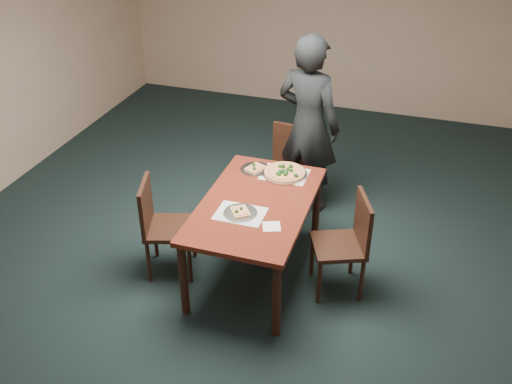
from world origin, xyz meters
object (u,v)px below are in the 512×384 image
(dining_table, at_px, (256,211))
(chair_far, at_px, (288,164))
(slice_plate_near, at_px, (240,212))
(chair_right, at_px, (348,239))
(pizza_pan, at_px, (285,172))
(chair_left, at_px, (160,222))
(slice_plate_far, at_px, (255,169))
(diner, at_px, (308,125))

(dining_table, distance_m, chair_far, 1.15)
(chair_far, height_order, slice_plate_near, chair_far)
(chair_far, xyz_separation_m, chair_right, (0.82, -1.11, 0.00))
(pizza_pan, height_order, slice_plate_near, pizza_pan)
(chair_left, height_order, slice_plate_far, chair_left)
(chair_right, bearing_deg, pizza_pan, -148.07)
(chair_right, height_order, diner, diner)
(chair_far, xyz_separation_m, diner, (0.16, 0.11, 0.42))
(slice_plate_far, bearing_deg, dining_table, -71.46)
(chair_left, bearing_deg, dining_table, -92.31)
(slice_plate_near, bearing_deg, dining_table, 71.82)
(slice_plate_far, bearing_deg, chair_right, -26.85)
(chair_far, distance_m, chair_left, 1.58)
(pizza_pan, xyz_separation_m, slice_plate_far, (-0.28, 0.00, -0.01))
(chair_far, height_order, pizza_pan, chair_far)
(pizza_pan, bearing_deg, slice_plate_far, 179.42)
(diner, xyz_separation_m, pizza_pan, (-0.04, -0.73, -0.16))
(dining_table, height_order, diner, diner)
(chair_left, xyz_separation_m, chair_right, (1.61, 0.25, 0.00))
(pizza_pan, height_order, slice_plate_far, pizza_pan)
(diner, bearing_deg, pizza_pan, 102.23)
(dining_table, relative_size, chair_left, 1.65)
(dining_table, relative_size, chair_right, 1.65)
(chair_left, xyz_separation_m, diner, (0.95, 1.48, 0.42))
(slice_plate_near, relative_size, slice_plate_far, 1.00)
(slice_plate_far, bearing_deg, slice_plate_near, -81.61)
(dining_table, height_order, chair_right, chair_right)
(chair_far, bearing_deg, dining_table, -84.99)
(diner, bearing_deg, slice_plate_far, 81.39)
(chair_far, distance_m, slice_plate_near, 1.38)
(chair_far, relative_size, slice_plate_near, 3.25)
(diner, relative_size, slice_plate_near, 6.65)
(chair_left, bearing_deg, chair_far, -47.51)
(chair_left, distance_m, slice_plate_near, 0.78)
(dining_table, bearing_deg, pizza_pan, 78.57)
(chair_right, distance_m, slice_plate_near, 0.94)
(dining_table, relative_size, chair_far, 1.65)
(chair_left, xyz_separation_m, slice_plate_far, (0.63, 0.75, 0.25))
(chair_far, height_order, chair_right, same)
(chair_right, height_order, pizza_pan, chair_right)
(chair_left, relative_size, diner, 0.49)
(chair_far, xyz_separation_m, slice_plate_far, (-0.16, -0.62, 0.25))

